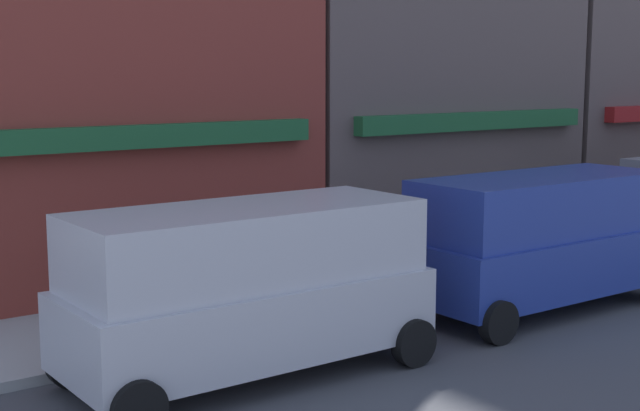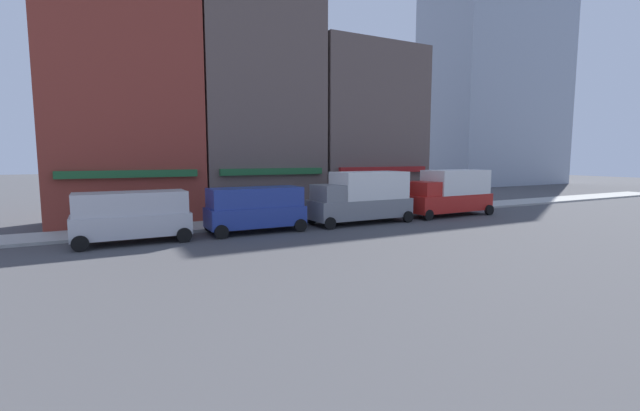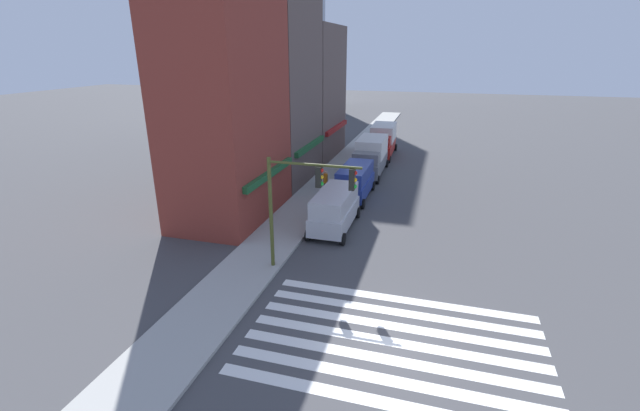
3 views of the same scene
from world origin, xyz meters
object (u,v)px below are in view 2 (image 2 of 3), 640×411
at_px(van_blue, 256,208).
at_px(box_truck_red, 449,192).
at_px(pedestrian_red_jacket, 261,204).
at_px(box_truck_grey, 362,196).
at_px(pedestrian_orange_vest, 238,208).
at_px(van_silver, 132,215).

relative_size(van_blue, box_truck_red, 0.80).
bearing_deg(van_blue, box_truck_red, 0.34).
bearing_deg(pedestrian_red_jacket, box_truck_red, -9.39).
relative_size(box_truck_grey, pedestrian_orange_vest, 3.51).
bearing_deg(box_truck_red, pedestrian_orange_vest, 169.81).
bearing_deg(van_silver, van_blue, 0.13).
height_order(box_truck_grey, pedestrian_red_jacket, box_truck_grey).
bearing_deg(box_truck_grey, pedestrian_orange_vest, 162.36).
distance_m(van_silver, box_truck_grey, 12.51).
distance_m(van_silver, pedestrian_orange_vest, 6.03).
relative_size(box_truck_red, pedestrian_red_jacket, 3.53).
height_order(van_blue, pedestrian_orange_vest, van_blue).
bearing_deg(pedestrian_orange_vest, van_blue, -101.53).
relative_size(box_truck_grey, box_truck_red, 0.99).
xyz_separation_m(box_truck_red, pedestrian_orange_vest, (-13.86, 2.11, -0.51)).
relative_size(pedestrian_red_jacket, pedestrian_orange_vest, 1.00).
distance_m(van_silver, pedestrian_red_jacket, 8.11).
bearing_deg(van_silver, box_truck_grey, 0.13).
distance_m(van_blue, pedestrian_orange_vest, 2.14).
height_order(van_silver, van_blue, same).
height_order(van_silver, pedestrian_orange_vest, van_silver).
distance_m(van_blue, box_truck_grey, 6.60).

